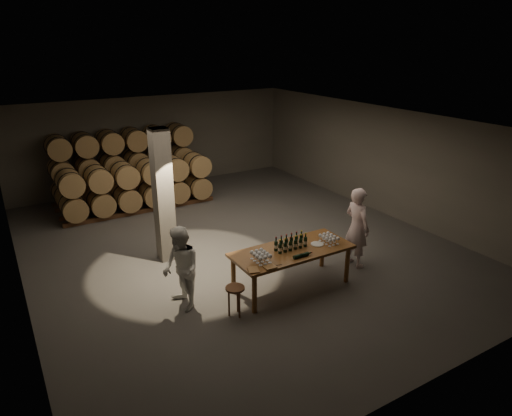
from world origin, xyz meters
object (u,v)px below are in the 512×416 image
bottle_cluster (291,244)px  stool (235,292)px  notebook_near (270,267)px  person_man (357,227)px  plate (317,244)px  tasting_table (292,254)px  person_woman (181,269)px

bottle_cluster → stool: (-1.54, -0.37, -0.51)m
notebook_near → person_man: person_man is taller
notebook_near → person_man: bearing=14.3°
plate → notebook_near: (-1.44, -0.37, 0.01)m
tasting_table → bottle_cluster: bearing=94.7°
notebook_near → stool: size_ratio=0.37×
person_woman → tasting_table: bearing=76.1°
notebook_near → person_woman: bearing=150.9°
tasting_table → notebook_near: notebook_near is taller
bottle_cluster → plate: bottle_cluster is taller
bottle_cluster → notebook_near: size_ratio=3.16×
stool → person_man: (3.44, 0.42, 0.45)m
notebook_near → person_man: 2.78m
tasting_table → plate: size_ratio=9.33×
plate → person_woman: (-2.91, 0.55, -0.05)m
bottle_cluster → person_woman: bearing=169.6°
notebook_near → person_woman: 1.73m
bottle_cluster → plate: (0.61, -0.12, -0.10)m
bottle_cluster → person_woman: person_woman is taller
tasting_table → person_man: size_ratio=1.36×
tasting_table → bottle_cluster: bottle_cluster is taller
plate → person_woman: bearing=169.4°
bottle_cluster → notebook_near: 0.98m
stool → person_woman: (-0.76, 0.79, 0.35)m
bottle_cluster → stool: size_ratio=1.18×
plate → tasting_table: bearing=172.9°
notebook_near → person_man: size_ratio=0.12×
stool → person_man: size_ratio=0.32×
stool → person_woman: 1.15m
person_woman → stool: bearing=41.3°
tasting_table → plate: (0.60, -0.08, 0.11)m
person_man → person_woman: person_man is taller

